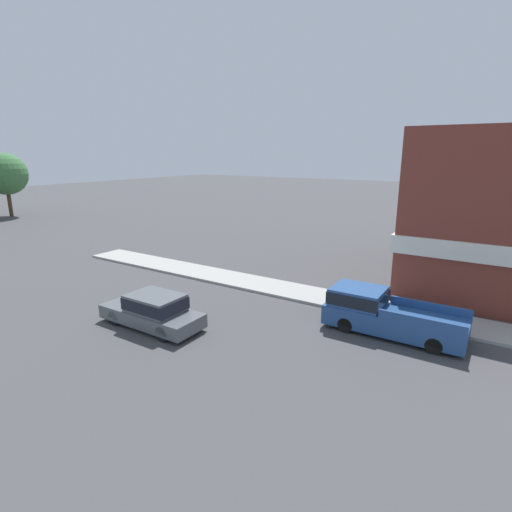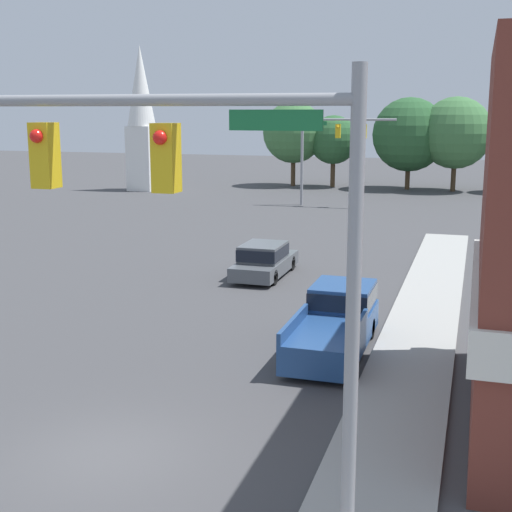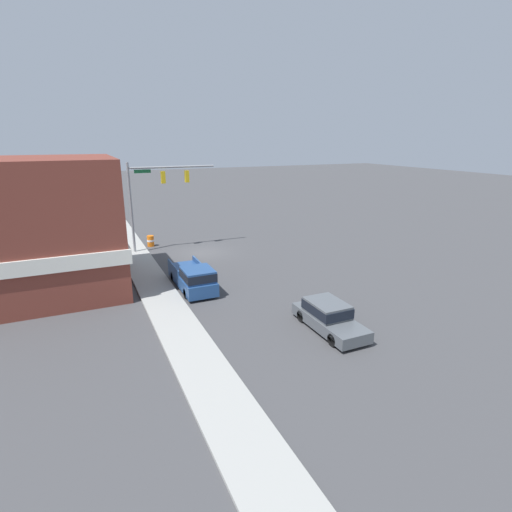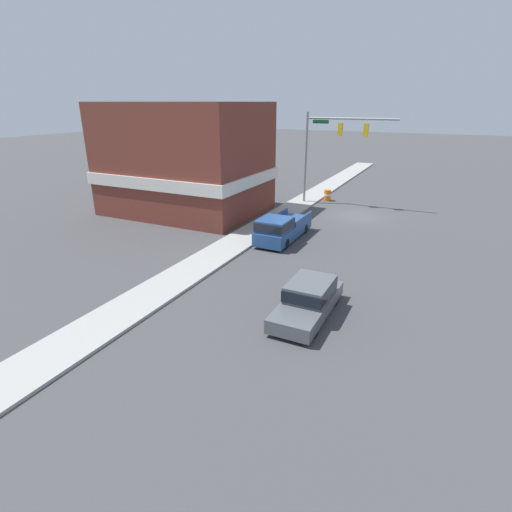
{
  "view_description": "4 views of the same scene",
  "coord_description": "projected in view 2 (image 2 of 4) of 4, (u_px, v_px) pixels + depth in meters",
  "views": [
    {
      "loc": [
        -12.99,
        4.39,
        7.49
      ],
      "look_at": [
        1.36,
        13.6,
        3.08
      ],
      "focal_mm": 28.0,
      "sensor_mm": 36.0,
      "label": 1
    },
    {
      "loc": [
        7.25,
        -12.55,
        7.27
      ],
      "look_at": [
        -0.79,
        13.21,
        1.74
      ],
      "focal_mm": 50.0,
      "sensor_mm": 36.0,
      "label": 2
    },
    {
      "loc": [
        9.97,
        33.2,
        9.88
      ],
      "look_at": [
        0.62,
        12.66,
        3.18
      ],
      "focal_mm": 28.0,
      "sensor_mm": 36.0,
      "label": 3
    },
    {
      "loc": [
        -6.36,
        31.93,
        8.7
      ],
      "look_at": [
        1.12,
        16.69,
        2.13
      ],
      "focal_mm": 28.0,
      "sensor_mm": 36.0,
      "label": 4
    }
  ],
  "objects": [
    {
      "name": "car_lead",
      "position": [
        264.0,
        259.0,
        31.59
      ],
      "size": [
        1.87,
        4.85,
        1.51
      ],
      "color": "black",
      "rests_on": "ground"
    },
    {
      "name": "ground_plane",
      "position": [
        108.0,
        455.0,
        15.31
      ],
      "size": [
        200.0,
        200.0,
        0.0
      ],
      "primitive_type": "plane",
      "color": "#424244"
    },
    {
      "name": "far_signal_assembly",
      "position": [
        330.0,
        139.0,
        54.14
      ],
      "size": [
        7.23,
        0.49,
        7.1
      ],
      "color": "gray",
      "rests_on": "ground"
    },
    {
      "name": "near_signal_assembly",
      "position": [
        208.0,
        213.0,
        10.83
      ],
      "size": [
        7.7,
        0.49,
        7.92
      ],
      "color": "gray",
      "rests_on": "ground"
    },
    {
      "name": "pickup_truck_parked",
      "position": [
        336.0,
        320.0,
        22.08
      ],
      "size": [
        1.98,
        5.72,
        1.79
      ],
      "color": "black",
      "rests_on": "ground"
    },
    {
      "name": "backdrop_tree_left_far",
      "position": [
        293.0,
        132.0,
        68.86
      ],
      "size": [
        5.92,
        5.92,
        8.14
      ],
      "color": "#4C3823",
      "rests_on": "ground"
    },
    {
      "name": "backdrop_tree_right_mid",
      "position": [
        456.0,
        133.0,
        64.18
      ],
      "size": [
        6.47,
        6.47,
        8.52
      ],
      "color": "#4C3823",
      "rests_on": "ground"
    },
    {
      "name": "church_steeple",
      "position": [
        141.0,
        115.0,
        64.77
      ],
      "size": [
        2.57,
        2.57,
        13.06
      ],
      "color": "white",
      "rests_on": "ground"
    },
    {
      "name": "sidewalk_curb",
      "position": [
        374.0,
        494.0,
        13.63
      ],
      "size": [
        2.4,
        60.0,
        0.14
      ],
      "color": "#9E9E99",
      "rests_on": "ground"
    },
    {
      "name": "backdrop_tree_center",
      "position": [
        409.0,
        135.0,
        65.8
      ],
      "size": [
        6.81,
        6.81,
        8.49
      ],
      "color": "#4C3823",
      "rests_on": "ground"
    },
    {
      "name": "backdrop_tree_left_mid",
      "position": [
        333.0,
        140.0,
        68.04
      ],
      "size": [
        4.63,
        4.63,
        6.83
      ],
      "color": "#4C3823",
      "rests_on": "ground"
    }
  ]
}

